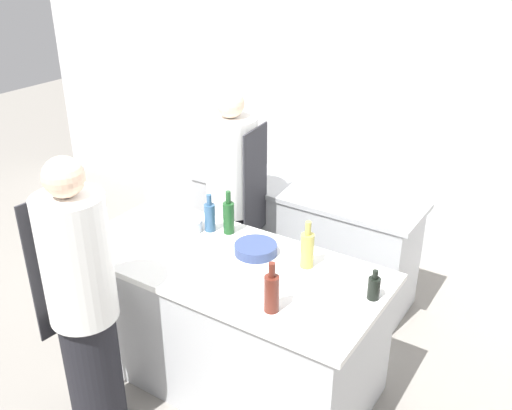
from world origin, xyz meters
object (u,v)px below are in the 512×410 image
Objects in this scene: chef_at_stove at (233,202)px; bottle_olive_oil at (272,292)px; bottle_vinegar at (210,216)px; bottle_wine at (229,217)px; bowl_prep_small at (184,224)px; bottle_cooking_oil at (374,287)px; chef_at_prep_near at (83,305)px; bowl_mixing_large at (256,249)px; oven_range at (197,173)px; bottle_sauce at (307,249)px.

chef_at_stove is 5.85× the size of bottle_olive_oil.
bottle_vinegar is at bearing 146.47° from bottle_olive_oil.
bottle_olive_oil is 0.97× the size of bottle_wine.
bottle_cooking_oil is at bearing -2.35° from bowl_prep_small.
bowl_mixing_large is at bearing -22.97° from chef_at_prep_near.
bottle_vinegar is 0.20m from bowl_prep_small.
oven_range reaches higher than bowl_prep_small.
bottle_cooking_oil is at bearing -9.53° from bottle_wine.
bottle_sauce is at bearing -35.57° from chef_at_prep_near.
bottle_olive_oil is 0.93m from bottle_wine.
oven_range is 2.01m from bowl_prep_small.
chef_at_stove reaches higher than bottle_wine.
bottle_sauce is at bearing 96.18° from bottle_olive_oil.
bowl_prep_small is at bearing -155.38° from bottle_wine.
bottle_olive_oil is 0.97× the size of bottle_sauce.
chef_at_stove is 5.69× the size of bottle_wine.
bottle_cooking_oil is at bearing -11.27° from bottle_sauce.
oven_range is 1.55m from chef_at_stove.
bottle_cooking_oil is 0.59× the size of bottle_sauce.
bottle_olive_oil is 0.51m from bottle_sauce.
bottle_wine reaches higher than oven_range.
chef_at_stove reaches higher than bottle_vinegar.
bowl_mixing_large is at bearing 176.00° from bottle_cooking_oil.
bottle_wine is at bearing 19.09° from bottle_vinegar.
chef_at_prep_near is at bearing -64.36° from oven_range.
bottle_cooking_oil is (1.14, -0.19, -0.05)m from bottle_wine.
bottle_vinegar is at bearing 12.01° from chef_at_stove.
chef_at_stove is 0.61m from bowl_prep_small.
bottle_wine is at bearing 139.84° from bottle_olive_oil.
bottle_olive_oil is (1.01, -1.07, 0.15)m from chef_at_stove.
bottle_wine is 0.35m from bowl_mixing_large.
bottle_vinegar is 1.07× the size of bowl_prep_small.
bottle_olive_oil is 0.59m from bottle_cooking_oil.
bottle_olive_oil is 1.19× the size of bowl_prep_small.
bottle_wine is 1.12× the size of bowl_mixing_large.
chef_at_stove is 6.38× the size of bowl_mixing_large.
bottle_vinegar is 0.98× the size of bowl_mixing_large.
bottle_cooking_oil is 0.72× the size of bowl_prep_small.
bottle_vinegar is 0.45m from bowl_mixing_large.
bowl_mixing_large is (0.61, -0.60, 0.06)m from chef_at_stove.
bottle_vinegar is (0.09, 1.07, 0.13)m from chef_at_prep_near.
bottle_cooking_oil is (1.44, -0.66, 0.10)m from chef_at_stove.
chef_at_prep_near is at bearing -145.77° from bottle_cooking_oil.
chef_at_prep_near is (1.23, -2.56, 0.37)m from oven_range.
chef_at_prep_near is 1.14m from bottle_wine.
oven_range is at bearing 137.96° from bowl_mixing_large.
bottle_wine is at bearing 26.13° from chef_at_stove.
chef_at_prep_near is 9.74× the size of bottle_cooking_oil.
bowl_mixing_large is at bearing -173.95° from bottle_sauce.
bottle_wine reaches higher than bottle_cooking_oil.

